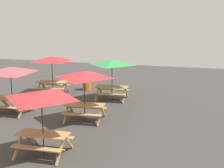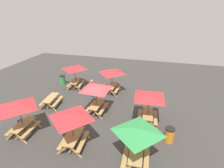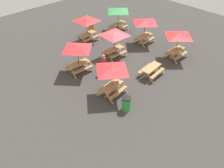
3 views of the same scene
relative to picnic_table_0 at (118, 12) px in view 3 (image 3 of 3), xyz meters
The scene contains 12 objects.
ground_plane 5.71m from the picnic_table_0, 43.49° to the left, with size 31.47×31.47×0.00m, color #3D3A38.
picnic_table_0 is the anchor object (origin of this frame).
picnic_table_1 8.44m from the picnic_table_0, 23.99° to the left, with size 2.10×2.10×2.34m.
picnic_table_2 10.71m from the picnic_table_0, 43.06° to the left, with size 2.26×2.26×2.34m.
picnic_table_3 3.73m from the picnic_table_0, 86.09° to the left, with size 2.16×2.16×2.34m.
picnic_table_4 8.81m from the picnic_table_0, 62.38° to the left, with size 1.94×1.71×0.81m.
picnic_table_5 5.46m from the picnic_table_0, 41.98° to the left, with size 2.83×2.83×2.34m.
picnic_table_6 3.84m from the picnic_table_0, ahead, with size 2.82×2.82×2.34m.
picnic_table_7 7.42m from the picnic_table_0, 86.85° to the left, with size 2.06×2.06×2.34m.
trash_bin_green 12.35m from the picnic_table_0, 47.73° to the left, with size 0.59×0.59×0.98m.
trash_bin_orange 3.16m from the picnic_table_0, 38.69° to the right, with size 0.59×0.59×0.98m.
person_standing 8.25m from the picnic_table_0, 37.55° to the left, with size 0.28×0.39×1.67m.
Camera 3 is at (13.35, 13.51, 11.01)m, focal length 40.00 mm.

